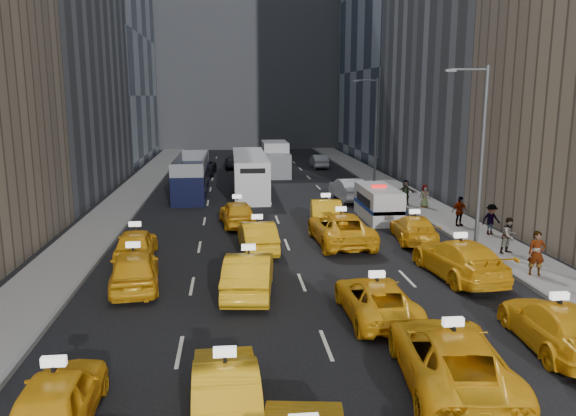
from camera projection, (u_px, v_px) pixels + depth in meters
name	position (u px, v px, depth m)	size (l,w,h in m)	color
ground	(339.00, 377.00, 15.47)	(160.00, 160.00, 0.00)	black
sidewalk_west	(120.00, 206.00, 38.76)	(3.00, 90.00, 0.15)	gray
sidewalk_east	(415.00, 200.00, 40.89)	(3.00, 90.00, 0.15)	gray
curb_west	(141.00, 206.00, 38.90)	(0.15, 90.00, 0.18)	slate
curb_east	(395.00, 201.00, 40.74)	(0.15, 90.00, 0.18)	slate
building_backdrop	(246.00, 9.00, 81.71)	(30.00, 12.00, 40.00)	slate
streetlight_near	(480.00, 152.00, 27.13)	(2.15, 0.22, 9.00)	#595B60
streetlight_far	(375.00, 128.00, 46.63)	(2.15, 0.22, 9.00)	#595B60
taxi_4	(57.00, 399.00, 12.96)	(1.71, 4.25, 1.45)	#F8AD14
taxi_5	(226.00, 389.00, 13.40)	(1.55, 4.43, 1.46)	#F8AD14
taxi_6	(451.00, 357.00, 14.87)	(2.62, 5.68, 1.58)	#F8AD14
taxi_7	(557.00, 325.00, 17.09)	(2.04, 5.03, 1.46)	#F8AD14
taxi_8	(134.00, 269.00, 22.37)	(1.88, 4.68, 1.59)	#F8AD14
taxi_9	(249.00, 273.00, 21.80)	(1.75, 5.02, 1.65)	#F8AD14
taxi_10	(376.00, 299.00, 19.49)	(2.23, 4.83, 1.34)	#F8AD14
taxi_11	(459.00, 259.00, 23.76)	(2.28, 5.61, 1.63)	#F8AD14
taxi_12	(136.00, 244.00, 26.41)	(1.75, 4.35, 1.48)	#F8AD14
taxi_13	(257.00, 236.00, 27.80)	(1.61, 4.62, 1.52)	#F8AD14
taxi_14	(341.00, 228.00, 29.14)	(2.72, 5.89, 1.64)	#F8AD14
taxi_15	(414.00, 228.00, 29.66)	(1.95, 4.79, 1.39)	#F8AD14
taxi_16	(237.00, 213.00, 33.17)	(1.83, 4.54, 1.55)	#F8AD14
taxi_17	(325.00, 212.00, 33.20)	(1.72, 4.92, 1.62)	#F8AD14
nypd_van	(378.00, 204.00, 34.91)	(2.21, 5.14, 2.17)	silver
double_decker	(192.00, 176.00, 43.30)	(3.18, 10.35, 2.96)	black
city_bus	(250.00, 174.00, 44.32)	(3.24, 12.03, 3.07)	silver
box_truck	(276.00, 159.00, 54.24)	(3.15, 7.15, 3.17)	silver
misc_car_0	(348.00, 189.00, 41.30)	(1.72, 4.94, 1.63)	#B9BBC2
misc_car_1	(202.00, 166.00, 54.61)	(2.63, 5.70, 1.58)	black
misc_car_2	(277.00, 161.00, 60.12)	(1.88, 4.63, 1.34)	slate
misc_car_3	(233.00, 162.00, 59.24)	(1.66, 4.12, 1.41)	black
misc_car_4	(319.00, 161.00, 59.78)	(1.50, 4.29, 1.41)	#9DA1A4
pedestrian_0	(537.00, 253.00, 23.55)	(0.69, 0.46, 1.90)	gray
pedestrian_1	(509.00, 235.00, 26.82)	(0.85, 0.47, 1.76)	gray
pedestrian_2	(491.00, 219.00, 30.44)	(1.09, 0.45, 1.69)	gray
pedestrian_3	(459.00, 211.00, 32.44)	(1.02, 0.46, 1.74)	gray
pedestrian_4	(425.00, 196.00, 37.97)	(0.74, 0.41, 1.52)	gray
pedestrian_5	(405.00, 192.00, 38.88)	(1.59, 0.46, 1.71)	gray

